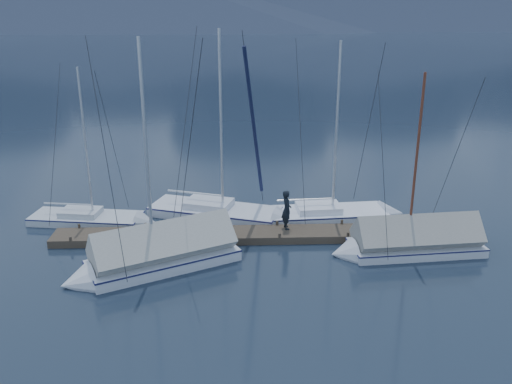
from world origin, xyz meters
TOP-DOWN VIEW (x-y plane):
  - ground at (0.00, 0.00)m, footprint 1000.00×1000.00m
  - dock at (0.00, 2.00)m, footprint 18.00×1.50m
  - mooring_posts at (-0.50, 2.00)m, footprint 15.12×1.52m
  - sailboat_open_left at (-7.30, 4.07)m, footprint 6.30×2.81m
  - sailboat_open_mid at (-1.03, 4.44)m, footprint 7.71×4.40m
  - sailboat_open_right at (4.31, 4.24)m, footprint 7.14×3.01m
  - sailboat_covered_near at (6.20, 0.28)m, footprint 6.57×2.77m
  - sailboat_covered_far at (-4.29, -0.79)m, footprint 7.17×4.95m
  - person at (1.38, 2.29)m, footprint 0.51×0.71m

SIDE VIEW (x-z plane):
  - ground at x=0.00m, z-range 0.00..0.00m
  - dock at x=0.00m, z-range -0.16..0.38m
  - sailboat_open_left at x=-7.30m, z-range -3.90..4.18m
  - sailboat_open_right at x=4.31m, z-range -4.47..4.80m
  - sailboat_open_mid at x=-1.03m, z-range -4.74..5.09m
  - mooring_posts at x=-0.50m, z-range 0.17..0.52m
  - sailboat_covered_near at x=6.20m, z-range -3.76..4.59m
  - sailboat_covered_far at x=-4.29m, z-range -4.41..5.37m
  - person at x=1.38m, z-range 0.34..2.14m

